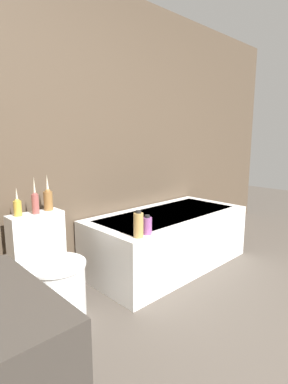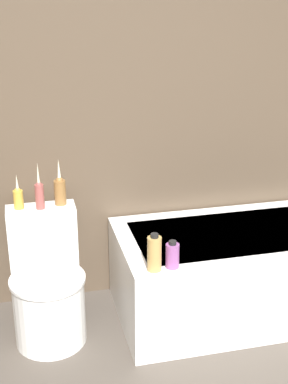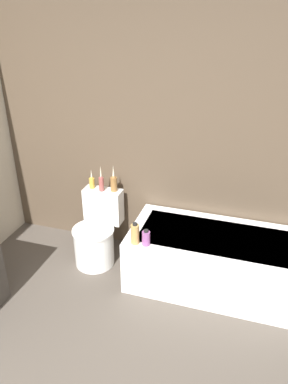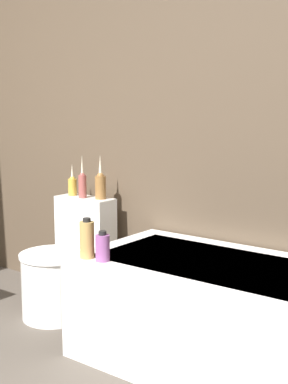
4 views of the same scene
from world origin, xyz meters
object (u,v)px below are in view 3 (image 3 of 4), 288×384
Objects in this scene: toilet at (97,235)px; bathtub at (217,260)px; vase_silver at (101,183)px; shampoo_bottle_tall at (135,234)px; vase_gold at (92,182)px; shampoo_bottle_short at (146,238)px; vase_bronze at (114,182)px.

bathtub is at bearing -1.32° from toilet.
vase_silver reaches higher than shampoo_bottle_tall.
vase_gold is at bearing 139.38° from shampoo_bottle_tall.
vase_silver is at bearing -14.06° from vase_gold.
vase_silver reaches higher than shampoo_bottle_short.
vase_silver is at bearing -162.22° from vase_bronze.
vase_gold is (-1.36, 0.25, 0.51)m from bathtub.
toilet is at bearing 178.68° from bathtub.
shampoo_bottle_short is at bearing 3.89° from shampoo_bottle_tall.
vase_bronze is 0.80m from shampoo_bottle_short.
toilet is at bearing -61.08° from vase_gold.
vase_gold is 0.89m from shampoo_bottle_tall.
shampoo_bottle_tall reaches higher than bathtub.
vase_bronze is at bearing 61.99° from toilet.
toilet is at bearing 147.11° from shampoo_bottle_tall.
shampoo_bottle_short is at bearing -47.58° from vase_bronze.
vase_bronze is 1.35× the size of shampoo_bottle_tall.
shampoo_bottle_short is at bearing -36.41° from vase_gold.
shampoo_bottle_short is (0.64, -0.53, -0.20)m from vase_silver.
shampoo_bottle_tall is 0.10m from shampoo_bottle_short.
bathtub is at bearing -9.87° from vase_silver.
vase_silver reaches higher than bathtub.
shampoo_bottle_tall is at bearing -155.29° from bathtub.
shampoo_bottle_tall is at bearing -176.11° from shampoo_bottle_short.
shampoo_bottle_tall is (-0.70, -0.32, 0.36)m from bathtub.
toilet is 0.79m from shampoo_bottle_short.
bathtub is 0.85m from shampoo_bottle_tall.
vase_gold reaches higher than shampoo_bottle_short.
vase_bronze is 1.84× the size of shampoo_bottle_short.
bathtub is 0.76m from shampoo_bottle_short.
shampoo_bottle_short is (-0.60, -0.32, 0.34)m from bathtub.
vase_gold is 1.00× the size of shampoo_bottle_tall.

